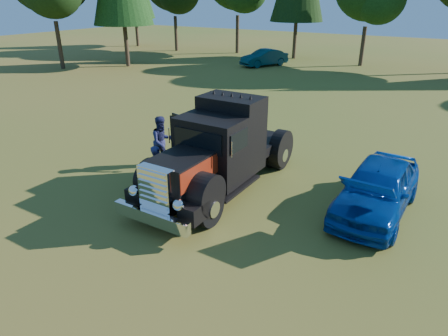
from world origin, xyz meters
TOP-DOWN VIEW (x-y plane):
  - ground at (0.00, 0.00)m, footprint 120.00×120.00m
  - diamond_t_truck at (-1.47, 1.17)m, footprint 3.35×7.16m
  - hotrod_coupe at (3.40, 2.35)m, footprint 1.97×4.69m
  - spectator_near at (-2.86, -0.19)m, footprint 0.50×0.67m
  - spectator_far at (-4.30, 1.75)m, footprint 1.05×1.16m
  - distant_teal_car at (-11.47, 24.66)m, footprint 3.37×4.69m

SIDE VIEW (x-z plane):
  - ground at x=0.00m, z-range 0.00..0.00m
  - distant_teal_car at x=-11.47m, z-range 0.00..1.47m
  - hotrod_coupe at x=3.40m, z-range -0.15..1.74m
  - spectator_near at x=-2.86m, z-range 0.00..1.69m
  - spectator_far at x=-4.30m, z-range 0.00..1.96m
  - diamond_t_truck at x=-1.47m, z-range -0.22..2.78m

